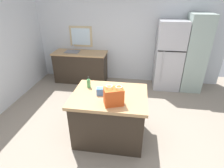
# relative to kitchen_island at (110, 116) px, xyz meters

# --- Properties ---
(ground) EXTENTS (6.48, 6.48, 0.00)m
(ground) POSITION_rel_kitchen_island_xyz_m (0.11, -0.05, -0.45)
(ground) COLOR gray
(back_wall) EXTENTS (5.40, 0.13, 2.58)m
(back_wall) POSITION_rel_kitchen_island_xyz_m (0.09, 2.65, 0.84)
(back_wall) COLOR silver
(back_wall) RESTS_ON ground
(kitchen_island) EXTENTS (1.27, 1.00, 0.90)m
(kitchen_island) POSITION_rel_kitchen_island_xyz_m (0.00, 0.00, 0.00)
(kitchen_island) COLOR #33281E
(kitchen_island) RESTS_ON ground
(refrigerator) EXTENTS (0.70, 0.69, 1.84)m
(refrigerator) POSITION_rel_kitchen_island_xyz_m (1.27, 2.24, 0.47)
(refrigerator) COLOR #B7B7BC
(refrigerator) RESTS_ON ground
(tall_cabinet) EXTENTS (0.54, 0.62, 2.01)m
(tall_cabinet) POSITION_rel_kitchen_island_xyz_m (1.91, 2.24, 0.55)
(tall_cabinet) COLOR #9EB2A8
(tall_cabinet) RESTS_ON ground
(sink_counter) EXTENTS (1.55, 0.63, 1.09)m
(sink_counter) POSITION_rel_kitchen_island_xyz_m (-1.24, 2.27, 0.01)
(sink_counter) COLOR #33281E
(sink_counter) RESTS_ON ground
(shopping_bag) EXTENTS (0.34, 0.28, 0.31)m
(shopping_bag) POSITION_rel_kitchen_island_xyz_m (0.12, -0.28, 0.58)
(shopping_bag) COLOR #DB511E
(shopping_bag) RESTS_ON kitchen_island
(small_box) EXTENTS (0.19, 0.12, 0.12)m
(small_box) POSITION_rel_kitchen_island_xyz_m (-0.13, -0.01, 0.51)
(small_box) COLOR #4775B7
(small_box) RESTS_ON kitchen_island
(bottle) EXTENTS (0.07, 0.07, 0.21)m
(bottle) POSITION_rel_kitchen_island_xyz_m (-0.41, 0.20, 0.54)
(bottle) COLOR #4C9956
(bottle) RESTS_ON kitchen_island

